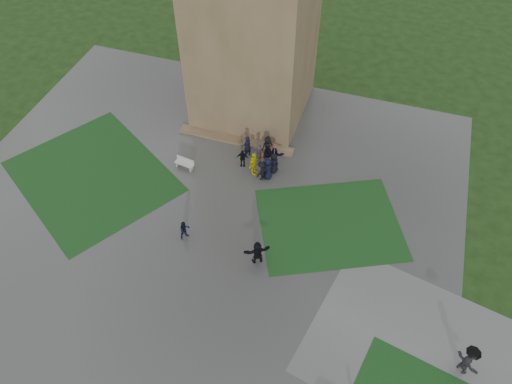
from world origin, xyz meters
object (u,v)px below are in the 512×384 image
(tower, at_px, (253,2))
(pedestrian_near, at_px, (257,252))
(bench, at_px, (185,163))
(pedestrian_mid, at_px, (185,230))
(pedestrian_path, at_px, (467,361))

(tower, relative_size, pedestrian_near, 10.03)
(bench, height_order, pedestrian_near, pedestrian_near)
(pedestrian_mid, bearing_deg, pedestrian_path, -64.51)
(tower, bearing_deg, pedestrian_mid, -90.17)
(tower, height_order, pedestrian_path, tower)
(tower, distance_m, bench, 12.07)
(tower, relative_size, bench, 12.10)
(bench, xyz_separation_m, pedestrian_near, (7.43, -6.05, 0.47))
(pedestrian_near, bearing_deg, pedestrian_mid, -36.15)
(tower, height_order, pedestrian_mid, tower)
(pedestrian_mid, height_order, pedestrian_near, pedestrian_near)
(pedestrian_near, bearing_deg, bench, -71.40)
(tower, distance_m, pedestrian_near, 17.04)
(tower, distance_m, pedestrian_path, 25.65)
(tower, height_order, pedestrian_near, tower)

